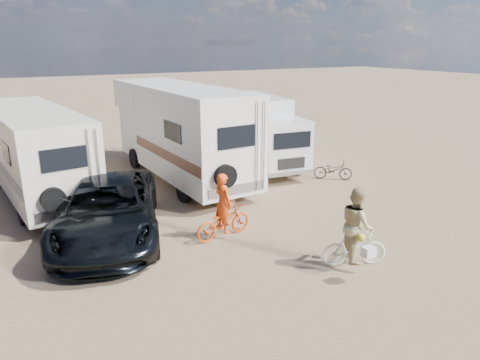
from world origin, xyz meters
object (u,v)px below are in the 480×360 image
cooler (217,188)px  bike_woman (355,248)px  rv_main (181,133)px  rider_man (223,209)px  dark_suv (108,209)px  bike_parked (333,170)px  bike_man (223,222)px  crate (225,200)px  box_truck (260,133)px  rider_woman (356,231)px  rv_left (35,154)px

cooler → bike_woman: bearing=-80.1°
rv_main → rider_man: bearing=-103.5°
dark_suv → bike_parked: size_ratio=3.91×
rv_main → dark_suv: (-3.93, -4.34, -1.05)m
bike_man → bike_woman: (2.14, -3.08, 0.01)m
dark_suv → bike_woman: size_ratio=3.71×
bike_parked → crate: bike_parked is taller
box_truck → bike_woman: bearing=-99.4°
rv_main → dark_suv: rv_main is taller
bike_woman → rider_woman: size_ratio=0.87×
rv_left → box_truck: size_ratio=1.31×
box_truck → dark_suv: box_truck is taller
dark_suv → rv_left: bearing=123.8°
box_truck → bike_man: size_ratio=3.35×
dark_suv → bike_man: size_ratio=3.32×
box_truck → dark_suv: size_ratio=1.01×
bike_woman → box_truck: bearing=6.6°
box_truck → crate: bearing=-127.0°
rv_main → bike_woman: size_ratio=5.31×
box_truck → dark_suv: 8.86m
dark_suv → rider_man: rider_man is taller
crate → rider_man: bearing=-117.9°
box_truck → dark_suv: bearing=-143.4°
bike_man → cooler: bike_man is taller
bike_man → rider_man: rider_man is taller
bike_parked → rider_man: bearing=153.0°
bike_woman → crate: bike_woman is taller
rider_woman → bike_man: bearing=57.7°
bike_parked → cooler: bearing=121.1°
rider_man → rider_woman: rider_woman is taller
rv_main → box_truck: bearing=-2.9°
bike_man → bike_woman: bike_woman is taller
bike_parked → dark_suv: bearing=136.6°
rider_man → bike_parked: (6.43, 2.86, -0.46)m
rider_woman → cooler: 6.69m
rider_woman → cooler: bearing=28.5°
bike_woman → rider_man: size_ratio=0.94×
rider_man → crate: rider_man is taller
rv_left → cooler: size_ratio=14.90×
rv_main → box_truck: 3.75m
bike_man → cooler: size_ratio=3.39×
box_truck → crate: (-3.61, -3.74, -1.35)m
box_truck → rider_woman: bearing=-99.4°
rider_man → rider_woman: (2.14, -3.08, 0.07)m
box_truck → bike_parked: (1.64, -3.13, -1.14)m
dark_suv → cooler: bearing=40.5°
rv_main → cooler: bearing=-83.2°
rv_main → bike_parked: 6.38m
rv_main → crate: (0.13, -3.71, -1.69)m
cooler → bike_man: bearing=-108.5°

